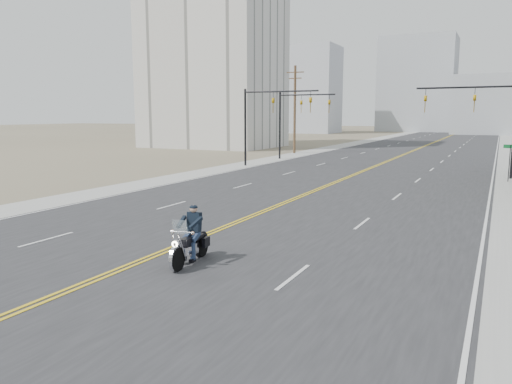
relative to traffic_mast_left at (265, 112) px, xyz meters
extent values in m
plane|color=#776D56|center=(8.98, -32.00, -4.94)|extent=(400.00, 400.00, 0.00)
cube|color=#303033|center=(8.98, 38.00, -4.93)|extent=(20.00, 200.00, 0.01)
cube|color=#A5A5A0|center=(-2.52, 38.00, -4.93)|extent=(3.00, 200.00, 0.01)
cube|color=#A5A5A0|center=(20.48, 38.00, -4.93)|extent=(3.00, 200.00, 0.01)
cylinder|color=black|center=(-2.02, 0.00, -1.44)|extent=(0.20, 0.20, 7.00)
cylinder|color=black|center=(1.48, 0.00, 1.76)|extent=(7.00, 0.14, 0.14)
imported|color=#BF8C0C|center=(0.78, 0.00, 1.11)|extent=(0.21, 0.26, 1.30)
imported|color=#BF8C0C|center=(4.28, 0.00, 1.11)|extent=(0.21, 0.26, 1.30)
cylinder|color=black|center=(16.48, 0.00, 1.76)|extent=(7.00, 0.14, 0.14)
imported|color=#BF8C0C|center=(17.18, 0.00, 1.11)|extent=(0.21, 0.26, 1.30)
imported|color=#BF8C0C|center=(13.68, 0.00, 1.11)|extent=(0.21, 0.26, 1.30)
cylinder|color=black|center=(-2.02, 8.00, -1.44)|extent=(0.20, 0.20, 7.00)
cylinder|color=black|center=(0.98, 8.00, 1.76)|extent=(6.00, 0.14, 0.14)
imported|color=#BF8C0C|center=(0.38, 8.00, 1.11)|extent=(0.21, 0.26, 1.30)
imported|color=#BF8C0C|center=(3.38, 8.00, 1.11)|extent=(0.21, 0.26, 1.30)
cylinder|color=black|center=(19.78, -2.00, -3.64)|extent=(0.06, 0.06, 2.60)
cube|color=#0C5926|center=(19.78, -2.00, -2.44)|extent=(0.90, 0.03, 0.25)
cylinder|color=brown|center=(-3.52, 16.00, 0.31)|extent=(0.30, 0.30, 10.50)
cube|color=brown|center=(-3.52, 16.00, 4.76)|extent=(2.20, 0.12, 0.12)
cube|color=brown|center=(-3.52, 16.00, 4.06)|extent=(1.60, 0.12, 0.12)
cube|color=silver|center=(-19.02, 23.00, 10.06)|extent=(18.00, 14.00, 30.00)
cube|color=#B7BCC6|center=(-26.02, 83.00, 6.06)|extent=(14.00, 12.00, 22.00)
cube|color=#ADB2B7|center=(16.98, 93.00, 2.06)|extent=(18.00, 14.00, 14.00)
cube|color=#ADB2B7|center=(-3.02, 108.00, 8.06)|extent=(20.00, 15.00, 26.00)
cube|color=#ADB2B7|center=(-41.02, 98.00, 3.06)|extent=(12.00, 12.00, 16.00)
camera|label=1|loc=(19.11, -40.97, -0.26)|focal=35.00mm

